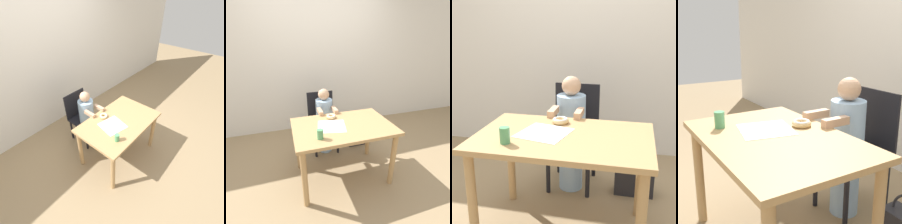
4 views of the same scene
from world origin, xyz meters
TOP-DOWN VIEW (x-y plane):
  - ground_plane at (0.00, 0.00)m, footprint 12.00×12.00m
  - wall_back at (0.00, 1.51)m, footprint 8.00×0.05m
  - dining_table at (0.00, 0.00)m, footprint 1.13×0.74m
  - chair at (-0.07, 0.73)m, footprint 0.40×0.45m
  - child_figure at (-0.07, 0.60)m, footprint 0.25×0.41m
  - donut at (-0.08, 0.23)m, footprint 0.12×0.12m
  - napkin at (-0.13, 0.01)m, footprint 0.36×0.36m
  - handbag at (0.47, 0.62)m, footprint 0.32×0.15m
  - cup at (-0.31, -0.21)m, footprint 0.06×0.06m

SIDE VIEW (x-z plane):
  - ground_plane at x=0.00m, z-range 0.00..0.00m
  - handbag at x=0.47m, z-range -0.05..0.33m
  - chair at x=-0.07m, z-range 0.02..0.89m
  - child_figure at x=-0.07m, z-range 0.00..0.99m
  - dining_table at x=0.00m, z-range 0.25..0.97m
  - napkin at x=-0.13m, z-range 0.72..0.72m
  - donut at x=-0.08m, z-range 0.72..0.76m
  - cup at x=-0.31m, z-range 0.72..0.82m
  - wall_back at x=0.00m, z-range 0.00..2.50m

